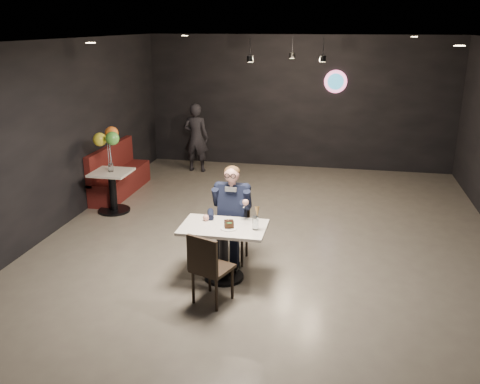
% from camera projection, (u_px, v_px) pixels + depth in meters
% --- Properties ---
extents(floor, '(9.00, 9.00, 0.00)m').
position_uv_depth(floor, '(270.00, 242.00, 7.88)').
color(floor, '#6D665B').
rests_on(floor, ground).
extents(wall_sign, '(0.50, 0.06, 0.50)m').
position_uv_depth(wall_sign, '(336.00, 82.00, 11.26)').
color(wall_sign, pink).
rests_on(wall_sign, floor).
extents(pendant_lights, '(1.40, 1.20, 0.36)m').
position_uv_depth(pendant_lights, '(289.00, 44.00, 8.83)').
color(pendant_lights, black).
rests_on(pendant_lights, floor).
extents(main_table, '(1.10, 0.70, 0.75)m').
position_uv_depth(main_table, '(224.00, 252.00, 6.65)').
color(main_table, white).
rests_on(main_table, floor).
extents(chair_far, '(0.42, 0.46, 0.92)m').
position_uv_depth(chair_far, '(233.00, 230.00, 7.14)').
color(chair_far, black).
rests_on(chair_far, floor).
extents(chair_near, '(0.56, 0.58, 0.92)m').
position_uv_depth(chair_near, '(213.00, 267.00, 6.08)').
color(chair_near, black).
rests_on(chair_near, floor).
extents(seated_man, '(0.60, 0.80, 1.44)m').
position_uv_depth(seated_man, '(232.00, 213.00, 7.06)').
color(seated_man, black).
rests_on(seated_man, floor).
extents(dessert_plate, '(0.21, 0.21, 0.01)m').
position_uv_depth(dessert_plate, '(229.00, 228.00, 6.45)').
color(dessert_plate, white).
rests_on(dessert_plate, main_table).
extents(cake_slice, '(0.14, 0.13, 0.08)m').
position_uv_depth(cake_slice, '(229.00, 224.00, 6.45)').
color(cake_slice, black).
rests_on(cake_slice, dessert_plate).
extents(mint_leaf, '(0.07, 0.04, 0.01)m').
position_uv_depth(mint_leaf, '(229.00, 223.00, 6.39)').
color(mint_leaf, '#297E31').
rests_on(mint_leaf, cake_slice).
extents(sundae_glass, '(0.08, 0.08, 0.18)m').
position_uv_depth(sundae_glass, '(255.00, 223.00, 6.40)').
color(sundae_glass, silver).
rests_on(sundae_glass, main_table).
extents(wafer_cone, '(0.08, 0.08, 0.13)m').
position_uv_depth(wafer_cone, '(257.00, 212.00, 6.34)').
color(wafer_cone, '#B37F49').
rests_on(wafer_cone, sundae_glass).
extents(booth_bench, '(0.48, 1.93, 0.96)m').
position_uv_depth(booth_bench, '(120.00, 170.00, 10.01)').
color(booth_bench, '#410E0D').
rests_on(booth_bench, floor).
extents(side_table, '(0.65, 0.65, 0.81)m').
position_uv_depth(side_table, '(113.00, 190.00, 9.05)').
color(side_table, white).
rests_on(side_table, floor).
extents(balloon_vase, '(0.09, 0.09, 0.14)m').
position_uv_depth(balloon_vase, '(111.00, 168.00, 8.92)').
color(balloon_vase, silver).
rests_on(balloon_vase, side_table).
extents(balloon_bunch, '(0.43, 0.43, 0.71)m').
position_uv_depth(balloon_bunch, '(109.00, 144.00, 8.78)').
color(balloon_bunch, yellow).
rests_on(balloon_bunch, balloon_vase).
extents(passerby, '(0.57, 0.39, 1.55)m').
position_uv_depth(passerby, '(196.00, 138.00, 11.46)').
color(passerby, black).
rests_on(passerby, floor).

